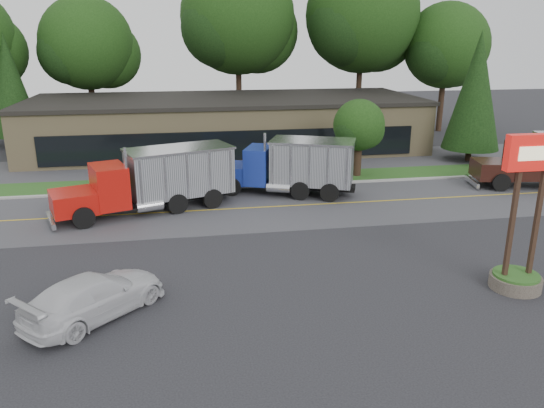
# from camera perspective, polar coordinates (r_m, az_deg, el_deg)

# --- Properties ---
(ground) EXTENTS (140.00, 140.00, 0.00)m
(ground) POSITION_cam_1_polar(r_m,az_deg,el_deg) (21.23, -4.01, -8.15)
(ground) COLOR #333338
(ground) RESTS_ON ground
(road) EXTENTS (60.00, 8.00, 0.02)m
(road) POSITION_cam_1_polar(r_m,az_deg,el_deg) (29.58, -5.80, -0.63)
(road) COLOR #545458
(road) RESTS_ON ground
(center_line) EXTENTS (60.00, 0.12, 0.01)m
(center_line) POSITION_cam_1_polar(r_m,az_deg,el_deg) (29.58, -5.80, -0.63)
(center_line) COLOR gold
(center_line) RESTS_ON ground
(curb) EXTENTS (60.00, 0.30, 0.12)m
(curb) POSITION_cam_1_polar(r_m,az_deg,el_deg) (33.59, -6.32, 1.59)
(curb) COLOR #9E9E99
(curb) RESTS_ON ground
(grass_verge) EXTENTS (60.00, 3.40, 0.03)m
(grass_verge) POSITION_cam_1_polar(r_m,az_deg,el_deg) (35.32, -6.51, 2.38)
(grass_verge) COLOR #2A511C
(grass_verge) RESTS_ON ground
(far_parking) EXTENTS (60.00, 7.00, 0.02)m
(far_parking) POSITION_cam_1_polar(r_m,az_deg,el_deg) (40.16, -6.95, 4.23)
(far_parking) COLOR #545458
(far_parking) RESTS_ON ground
(strip_mall) EXTENTS (32.00, 12.00, 4.00)m
(strip_mall) POSITION_cam_1_polar(r_m,az_deg,el_deg) (45.78, -4.93, 8.49)
(strip_mall) COLOR tan
(strip_mall) RESTS_ON ground
(bilo_sign) EXTENTS (2.20, 1.90, 5.95)m
(bilo_sign) POSITION_cam_1_polar(r_m,az_deg,el_deg) (21.82, 25.28, -3.39)
(bilo_sign) COLOR #6B6054
(bilo_sign) RESTS_ON ground
(tree_far_b) EXTENTS (8.99, 8.46, 12.82)m
(tree_far_b) POSITION_cam_1_polar(r_m,az_deg,el_deg) (53.78, -19.10, 15.60)
(tree_far_b) COLOR #382619
(tree_far_b) RESTS_ON ground
(tree_far_c) EXTENTS (11.49, 10.81, 16.39)m
(tree_far_c) POSITION_cam_1_polar(r_m,az_deg,el_deg) (53.53, -3.53, 18.92)
(tree_far_c) COLOR #382619
(tree_far_c) RESTS_ON ground
(tree_far_d) EXTENTS (11.64, 10.96, 16.61)m
(tree_far_d) POSITION_cam_1_polar(r_m,az_deg,el_deg) (55.21, 9.79, 18.82)
(tree_far_d) COLOR #382619
(tree_far_d) RESTS_ON ground
(tree_far_e) EXTENTS (8.73, 8.21, 12.45)m
(tree_far_e) POSITION_cam_1_polar(r_m,az_deg,el_deg) (56.46, 18.28, 15.49)
(tree_far_e) COLOR #382619
(tree_far_e) RESTS_ON ground
(evergreen_left) EXTENTS (4.24, 4.24, 9.64)m
(evergreen_left) POSITION_cam_1_polar(r_m,az_deg,el_deg) (51.22, -26.38, 11.45)
(evergreen_left) COLOR #382619
(evergreen_left) RESTS_ON ground
(evergreen_right) EXTENTS (4.25, 4.25, 9.66)m
(evergreen_right) POSITION_cam_1_polar(r_m,az_deg,el_deg) (43.15, 21.06, 11.28)
(evergreen_right) COLOR #382619
(evergreen_right) RESTS_ON ground
(tree_verge) EXTENTS (3.67, 3.46, 5.24)m
(tree_verge) POSITION_cam_1_polar(r_m,az_deg,el_deg) (36.56, 9.39, 8.12)
(tree_verge) COLOR #382619
(tree_verge) RESTS_ON ground
(dump_truck_red) EXTENTS (9.97, 5.48, 3.36)m
(dump_truck_red) POSITION_cam_1_polar(r_m,az_deg,el_deg) (29.59, -12.33, 2.72)
(dump_truck_red) COLOR black
(dump_truck_red) RESTS_ON ground
(dump_truck_blue) EXTENTS (8.57, 5.35, 3.36)m
(dump_truck_blue) POSITION_cam_1_polar(r_m,az_deg,el_deg) (31.96, 2.31, 4.20)
(dump_truck_blue) COLOR black
(dump_truck_blue) RESTS_ON ground
(rally_car) EXTENTS (5.16, 5.15, 1.50)m
(rally_car) POSITION_cam_1_polar(r_m,az_deg,el_deg) (19.33, -18.54, -9.34)
(rally_car) COLOR silver
(rally_car) RESTS_ON ground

